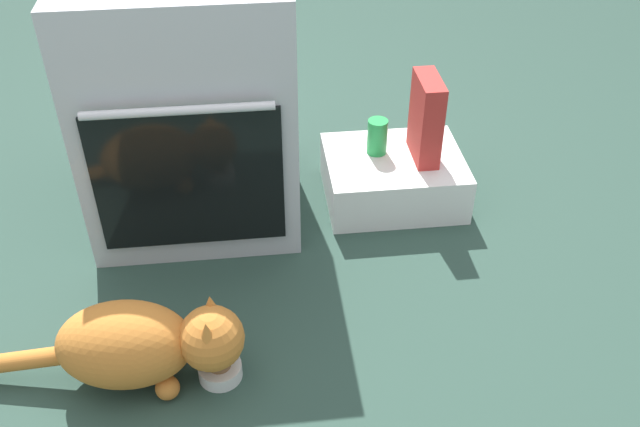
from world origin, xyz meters
TOP-DOWN VIEW (x-y plane):
  - ground at (0.00, 0.00)m, footprint 8.00×8.00m
  - oven at (-0.06, 0.47)m, footprint 0.62×0.63m
  - pantry_cabinet at (0.59, 0.44)m, footprint 0.45×0.36m
  - food_bowl at (-0.00, -0.28)m, footprint 0.11×0.11m
  - cat at (-0.18, -0.26)m, footprint 0.72×0.25m
  - soda_can at (0.53, 0.47)m, footprint 0.07×0.07m
  - cereal_box at (0.68, 0.44)m, footprint 0.07×0.18m

SIDE VIEW (x-z plane):
  - ground at x=0.00m, z-range 0.00..0.00m
  - food_bowl at x=0.00m, z-range -0.01..0.06m
  - pantry_cabinet at x=0.59m, z-range 0.00..0.16m
  - cat at x=-0.18m, z-range 0.01..0.24m
  - soda_can at x=0.53m, z-range 0.16..0.28m
  - cereal_box at x=0.68m, z-range 0.16..0.44m
  - oven at x=-0.06m, z-range 0.00..0.80m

